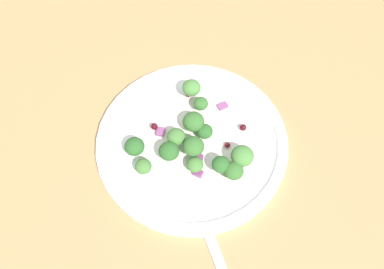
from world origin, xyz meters
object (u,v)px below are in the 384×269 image
(plate, at_px, (192,141))
(broccoli_floret_0, at_px, (201,104))
(broccoli_floret_1, at_px, (178,138))
(broccoli_floret_2, at_px, (134,147))

(plate, bearing_deg, broccoli_floret_0, -81.73)
(plate, relative_size, broccoli_floret_0, 12.79)
(plate, xyz_separation_m, broccoli_floret_0, (0.01, -0.05, 0.02))
(plate, bearing_deg, broccoli_floret_1, 46.07)
(plate, relative_size, broccoli_floret_2, 9.75)
(broccoli_floret_0, relative_size, broccoli_floret_2, 0.76)
(plate, height_order, broccoli_floret_0, broccoli_floret_0)
(broccoli_floret_1, bearing_deg, plate, -133.93)
(broccoli_floret_0, bearing_deg, broccoli_floret_2, 60.08)
(broccoli_floret_0, xyz_separation_m, broccoli_floret_1, (0.01, 0.06, 0.00))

